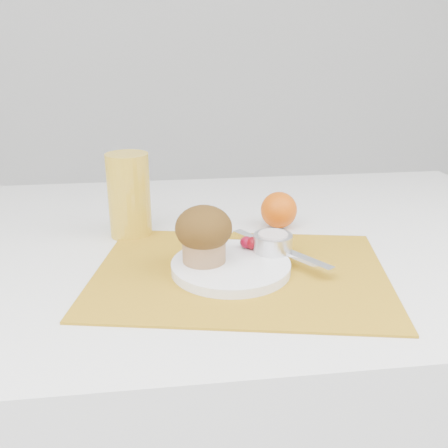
{
  "coord_description": "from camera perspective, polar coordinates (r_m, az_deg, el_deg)",
  "views": [
    {
      "loc": [
        -0.14,
        -0.77,
        1.08
      ],
      "look_at": [
        -0.04,
        -0.02,
        0.8
      ],
      "focal_mm": 40.0,
      "sensor_mm": 36.0,
      "label": 1
    }
  ],
  "objects": [
    {
      "name": "placemat",
      "position": [
        0.76,
        1.88,
        -5.56
      ],
      "size": [
        0.49,
        0.4,
        0.0
      ],
      "primitive_type": "cube",
      "rotation": [
        0.0,
        0.0,
        -0.2
      ],
      "color": "#B88419",
      "rests_on": "table"
    },
    {
      "name": "juice_glass",
      "position": [
        0.9,
        -10.79,
        3.25
      ],
      "size": [
        0.08,
        0.08,
        0.15
      ],
      "primitive_type": "cylinder",
      "rotation": [
        0.0,
        0.0,
        0.12
      ],
      "color": "gold",
      "rests_on": "table"
    },
    {
      "name": "raspberry_near",
      "position": [
        0.8,
        2.58,
        -2.11
      ],
      "size": [
        0.02,
        0.02,
        0.02
      ],
      "primitive_type": "ellipsoid",
      "color": "#5E0213",
      "rests_on": "plate"
    },
    {
      "name": "orange",
      "position": [
        0.94,
        6.29,
        1.6
      ],
      "size": [
        0.07,
        0.07,
        0.07
      ],
      "primitive_type": "sphere",
      "color": "#E35A08",
      "rests_on": "table"
    },
    {
      "name": "raspberry_far",
      "position": [
        0.8,
        3.31,
        -2.2
      ],
      "size": [
        0.02,
        0.02,
        0.02
      ],
      "primitive_type": "ellipsoid",
      "color": "#5A020A",
      "rests_on": "plate"
    },
    {
      "name": "muffin",
      "position": [
        0.74,
        -2.33,
        -1.06
      ],
      "size": [
        0.09,
        0.09,
        0.09
      ],
      "color": "#AC7F53",
      "rests_on": "plate"
    },
    {
      "name": "cream",
      "position": [
        0.79,
        5.62,
        -1.26
      ],
      "size": [
        0.05,
        0.05,
        0.01
      ],
      "primitive_type": "cylinder",
      "rotation": [
        0.0,
        0.0,
        -0.0
      ],
      "color": "beige",
      "rests_on": "ramekin"
    },
    {
      "name": "butter_knife",
      "position": [
        0.8,
        6.4,
        -2.85
      ],
      "size": [
        0.13,
        0.18,
        0.01
      ],
      "primitive_type": "cube",
      "rotation": [
        0.0,
        0.0,
        -0.98
      ],
      "color": "white",
      "rests_on": "plate"
    },
    {
      "name": "table",
      "position": [
        1.1,
        1.98,
        -19.93
      ],
      "size": [
        1.2,
        0.8,
        0.75
      ],
      "primitive_type": "cube",
      "color": "white",
      "rests_on": "ground"
    },
    {
      "name": "plate",
      "position": [
        0.76,
        0.78,
        -4.86
      ],
      "size": [
        0.18,
        0.18,
        0.01
      ],
      "primitive_type": "cylinder",
      "rotation": [
        0.0,
        0.0,
        0.02
      ],
      "color": "white",
      "rests_on": "placemat"
    },
    {
      "name": "ramekin",
      "position": [
        0.79,
        5.59,
        -2.14
      ],
      "size": [
        0.08,
        0.08,
        0.03
      ],
      "primitive_type": "cylinder",
      "rotation": [
        0.0,
        0.0,
        0.35
      ],
      "color": "silver",
      "rests_on": "plate"
    }
  ]
}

